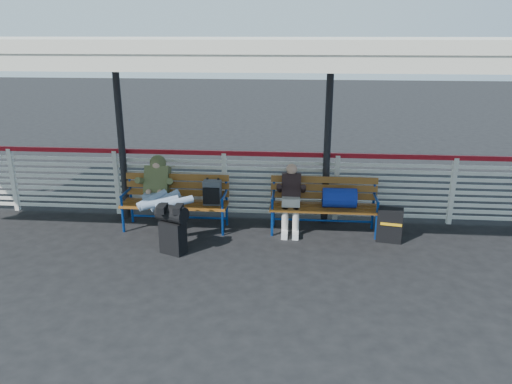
# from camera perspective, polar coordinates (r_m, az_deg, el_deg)

# --- Properties ---
(ground) EXTENTS (60.00, 60.00, 0.00)m
(ground) POSITION_cam_1_polar(r_m,az_deg,el_deg) (7.50, -5.68, -7.89)
(ground) COLOR black
(ground) RESTS_ON ground
(fence) EXTENTS (12.08, 0.08, 1.24)m
(fence) POSITION_cam_1_polar(r_m,az_deg,el_deg) (9.01, -3.61, 1.13)
(fence) COLOR silver
(fence) RESTS_ON ground
(canopy) EXTENTS (12.60, 3.60, 3.16)m
(canopy) POSITION_cam_1_polar(r_m,az_deg,el_deg) (7.62, -5.17, 16.24)
(canopy) COLOR silver
(canopy) RESTS_ON ground
(luggage_stack) EXTENTS (0.53, 0.42, 0.77)m
(luggage_stack) POSITION_cam_1_polar(r_m,az_deg,el_deg) (7.68, -9.53, -4.00)
(luggage_stack) COLOR black
(luggage_stack) RESTS_ON ground
(bench_left) EXTENTS (1.80, 0.56, 0.92)m
(bench_left) POSITION_cam_1_polar(r_m,az_deg,el_deg) (8.58, -8.14, -0.44)
(bench_left) COLOR brown
(bench_left) RESTS_ON ground
(bench_right) EXTENTS (1.80, 0.56, 0.92)m
(bench_right) POSITION_cam_1_polar(r_m,az_deg,el_deg) (8.40, 8.57, -0.80)
(bench_right) COLOR brown
(bench_right) RESTS_ON ground
(traveler_man) EXTENTS (0.94, 1.64, 0.77)m
(traveler_man) POSITION_cam_1_polar(r_m,az_deg,el_deg) (8.30, -10.77, -0.45)
(traveler_man) COLOR #8492B2
(traveler_man) RESTS_ON ground
(companion_person) EXTENTS (0.32, 0.66, 1.15)m
(companion_person) POSITION_cam_1_polar(r_m,az_deg,el_deg) (8.37, 4.02, -0.65)
(companion_person) COLOR beige
(companion_person) RESTS_ON ground
(suitcase_side) EXTENTS (0.43, 0.31, 0.55)m
(suitcase_side) POSITION_cam_1_polar(r_m,az_deg,el_deg) (8.33, 15.02, -3.67)
(suitcase_side) COLOR black
(suitcase_side) RESTS_ON ground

